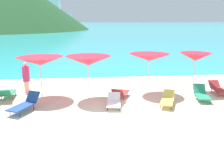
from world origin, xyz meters
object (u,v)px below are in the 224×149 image
object	(u,v)px
lounge_chair_11	(7,93)
cruise_ship	(29,13)
lounge_chair_3	(202,94)
beachgoer_0	(26,77)
umbrella_2	(40,61)
umbrella_5	(195,57)
lounge_chair_5	(120,93)
lounge_chair_4	(167,99)
lounge_chair_10	(114,101)
lounge_chair_6	(25,104)
lounge_chair_8	(218,88)
umbrella_4	(149,57)
umbrella_3	(88,61)

from	to	relation	value
lounge_chair_11	cruise_ship	world-z (taller)	cruise_ship
lounge_chair_3	beachgoer_0	xyz separation A→B (m)	(-8.99, 2.18, 0.57)
umbrella_2	lounge_chair_3	xyz separation A→B (m)	(8.01, -1.25, -1.59)
umbrella_5	lounge_chair_5	world-z (taller)	umbrella_5
lounge_chair_4	lounge_chair_5	bearing A→B (deg)	171.41
lounge_chair_5	lounge_chair_11	size ratio (longest dim) A/B	0.92
lounge_chair_4	lounge_chair_10	size ratio (longest dim) A/B	1.07
umbrella_5	lounge_chair_6	xyz separation A→B (m)	(-8.67, -2.34, -1.60)
umbrella_2	cruise_ship	bearing A→B (deg)	102.74
lounge_chair_8	umbrella_4	bearing A→B (deg)	173.61
umbrella_3	lounge_chair_8	bearing A→B (deg)	0.57
lounge_chair_4	lounge_chair_5	size ratio (longest dim) A/B	1.09
lounge_chair_3	lounge_chair_11	xyz separation A→B (m)	(-9.71, 1.13, 0.00)
umbrella_3	lounge_chair_11	size ratio (longest dim) A/B	1.53
lounge_chair_8	cruise_ship	bearing A→B (deg)	108.45
umbrella_2	lounge_chair_10	bearing A→B (deg)	-27.02
umbrella_3	cruise_ship	world-z (taller)	cruise_ship
beachgoer_0	cruise_ship	size ratio (longest dim) A/B	0.03
umbrella_4	cruise_ship	size ratio (longest dim) A/B	0.03
umbrella_2	lounge_chair_11	bearing A→B (deg)	-175.86
umbrella_4	lounge_chair_6	size ratio (longest dim) A/B	1.27
umbrella_3	lounge_chair_5	xyz separation A→B (m)	(1.60, -0.19, -1.65)
lounge_chair_4	lounge_chair_6	xyz separation A→B (m)	(-6.45, -0.09, 0.04)
umbrella_4	umbrella_5	bearing A→B (deg)	1.50
umbrella_4	lounge_chair_8	xyz separation A→B (m)	(3.72, -0.61, -1.66)
lounge_chair_4	lounge_chair_8	distance (m)	3.69
umbrella_4	lounge_chair_11	size ratio (longest dim) A/B	1.38
lounge_chair_4	lounge_chair_5	world-z (taller)	lounge_chair_5
lounge_chair_5	beachgoer_0	size ratio (longest dim) A/B	0.87
cruise_ship	lounge_chair_5	bearing A→B (deg)	-62.89
lounge_chair_6	umbrella_3	bearing A→B (deg)	55.78
lounge_chair_5	beachgoer_0	distance (m)	5.24
lounge_chair_8	lounge_chair_4	bearing A→B (deg)	-151.92
lounge_chair_11	lounge_chair_10	bearing A→B (deg)	157.54
umbrella_3	lounge_chair_5	size ratio (longest dim) A/B	1.65
umbrella_3	umbrella_4	size ratio (longest dim) A/B	1.11
cruise_ship	lounge_chair_4	bearing A→B (deg)	-62.37
umbrella_2	lounge_chair_10	xyz separation A→B (m)	(3.54, -1.81, -1.64)
lounge_chair_3	beachgoer_0	bearing A→B (deg)	176.28
lounge_chair_3	cruise_ship	bearing A→B (deg)	114.96
umbrella_2	umbrella_3	bearing A→B (deg)	-8.73
umbrella_2	lounge_chair_4	world-z (taller)	umbrella_2
umbrella_2	lounge_chair_5	distance (m)	4.36
umbrella_2	umbrella_4	world-z (taller)	umbrella_4
lounge_chair_3	lounge_chair_6	xyz separation A→B (m)	(-8.41, -0.71, 0.02)
umbrella_5	umbrella_4	bearing A→B (deg)	-178.50
lounge_chair_4	umbrella_5	bearing A→B (deg)	69.33
lounge_chair_4	lounge_chair_5	xyz separation A→B (m)	(-2.05, 1.31, -0.00)
umbrella_3	umbrella_5	distance (m)	5.91
umbrella_3	umbrella_4	xyz separation A→B (m)	(3.26, 0.68, 0.01)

